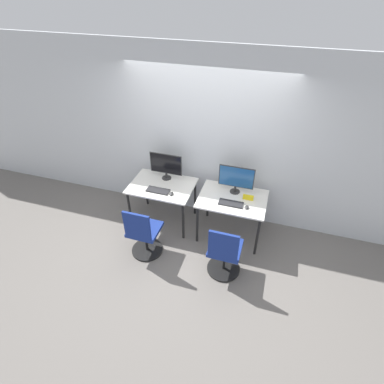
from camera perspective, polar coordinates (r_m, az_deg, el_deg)
ground_plane at (r=4.93m, az=-0.53°, el=-9.34°), size 20.00×20.00×0.00m
wall_back at (r=4.77m, az=2.63°, el=9.93°), size 12.00×0.05×2.80m
desk_left at (r=4.92m, az=-5.69°, el=0.52°), size 1.03×0.75×0.74m
monitor_left at (r=4.89m, az=-5.00°, el=5.13°), size 0.54×0.16×0.46m
keyboard_left at (r=4.74m, az=-6.50°, el=0.30°), size 0.37×0.15×0.02m
mouse_left at (r=4.64m, az=-3.93°, el=-0.32°), size 0.06×0.09×0.03m
office_chair_left at (r=4.54m, az=-9.19°, el=-8.12°), size 0.48×0.48×0.92m
desk_right at (r=4.66m, az=7.67°, el=-2.00°), size 1.03×0.75×0.74m
monitor_right at (r=4.60m, az=8.42°, el=2.60°), size 0.54×0.16×0.46m
keyboard_right at (r=4.49m, az=7.41°, el=-2.16°), size 0.37×0.15×0.02m
mouse_right at (r=4.45m, az=10.39°, el=-2.88°), size 0.06×0.09×0.03m
office_chair_right at (r=4.25m, az=6.14°, el=-11.69°), size 0.48×0.48×0.92m
placard_right at (r=4.60m, az=10.65°, el=-1.03°), size 0.16×0.03×0.08m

